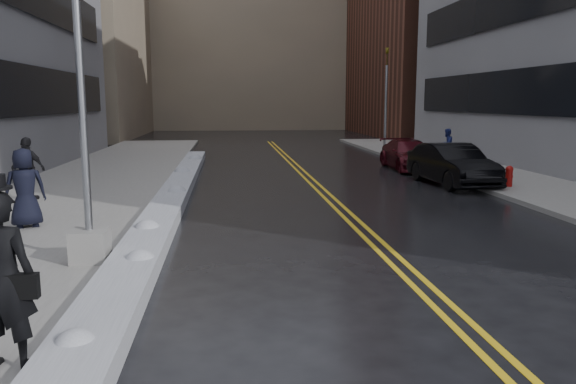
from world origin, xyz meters
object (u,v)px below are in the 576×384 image
object	(u,v)px
pedestrian_east	(447,144)
traffic_signal	(386,96)
lamppost	(84,133)
car_maroon	(409,155)
fire_hydrant	(509,175)
pedestrian_c	(25,188)
car_black	(452,165)
pedestrian_d	(28,169)
pedestrian_fedora	(3,280)

from	to	relation	value
pedestrian_east	traffic_signal	bearing A→B (deg)	-107.72
lamppost	car_maroon	distance (m)	18.09
fire_hydrant	pedestrian_c	world-z (taller)	pedestrian_c
traffic_signal	car_black	bearing A→B (deg)	-94.54
fire_hydrant	pedestrian_d	xyz separation A→B (m)	(-15.70, -1.02, 0.55)
pedestrian_d	car_maroon	bearing A→B (deg)	-133.21
fire_hydrant	car_maroon	bearing A→B (deg)	103.22
car_maroon	lamppost	bearing A→B (deg)	-126.00
car_black	pedestrian_d	bearing A→B (deg)	-174.82
fire_hydrant	traffic_signal	bearing A→B (deg)	92.05
pedestrian_d	car_maroon	world-z (taller)	pedestrian_d
pedestrian_fedora	pedestrian_c	distance (m)	7.71
car_black	traffic_signal	bearing A→B (deg)	80.91
fire_hydrant	car_maroon	world-z (taller)	car_maroon
lamppost	fire_hydrant	xyz separation A→B (m)	(12.30, 8.00, -1.98)
lamppost	pedestrian_d	distance (m)	7.89
fire_hydrant	traffic_signal	size ratio (longest dim) A/B	0.12
pedestrian_c	pedestrian_d	bearing A→B (deg)	-94.63
lamppost	pedestrian_d	xyz separation A→B (m)	(-3.40, 6.98, -1.44)
lamppost	pedestrian_d	bearing A→B (deg)	115.96
lamppost	car_maroon	size ratio (longest dim) A/B	1.64
traffic_signal	pedestrian_c	size ratio (longest dim) A/B	3.20
traffic_signal	pedestrian_east	size ratio (longest dim) A/B	3.84
traffic_signal	pedestrian_fedora	bearing A→B (deg)	-114.03
pedestrian_c	car_black	distance (m)	14.43
traffic_signal	pedestrian_d	distance (m)	21.49
pedestrian_fedora	car_maroon	size ratio (longest dim) A/B	0.43
lamppost	car_black	distance (m)	14.43
fire_hydrant	pedestrian_east	size ratio (longest dim) A/B	0.47
lamppost	fire_hydrant	size ratio (longest dim) A/B	10.45
pedestrian_c	car_black	world-z (taller)	pedestrian_c
pedestrian_fedora	car_maroon	xyz separation A→B (m)	(10.70, 18.63, -0.48)
traffic_signal	pedestrian_d	xyz separation A→B (m)	(-15.20, -15.02, -2.31)
pedestrian_fedora	pedestrian_east	xyz separation A→B (m)	(13.62, 21.49, -0.23)
lamppost	car_maroon	xyz separation A→B (m)	(10.80, 14.39, -1.86)
pedestrian_east	fire_hydrant	bearing A→B (deg)	41.50
pedestrian_fedora	car_maroon	distance (m)	21.49
pedestrian_c	fire_hydrant	bearing A→B (deg)	176.46
pedestrian_c	pedestrian_fedora	bearing A→B (deg)	85.07
pedestrian_fedora	car_black	world-z (taller)	pedestrian_fedora
fire_hydrant	pedestrian_fedora	distance (m)	17.29
lamppost	car_black	xyz separation A→B (m)	(10.80, 9.41, -1.76)
pedestrian_c	pedestrian_east	world-z (taller)	pedestrian_c
pedestrian_fedora	car_black	bearing A→B (deg)	-120.84
traffic_signal	car_maroon	distance (m)	8.15
car_black	car_maroon	distance (m)	4.98
traffic_signal	pedestrian_d	size ratio (longest dim) A/B	3.17
fire_hydrant	traffic_signal	xyz separation A→B (m)	(-0.50, 14.00, 2.85)
traffic_signal	car_black	xyz separation A→B (m)	(-1.00, -12.59, -2.63)
car_black	car_maroon	xyz separation A→B (m)	(0.00, 4.98, -0.10)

